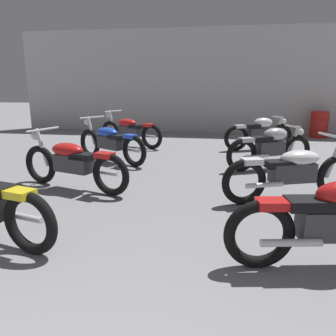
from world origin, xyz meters
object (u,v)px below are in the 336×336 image
object	(u,v)px
motorcycle_left_row_4	(130,130)
motorcycle_right_row_4	(259,133)
motorcycle_right_row_2	(293,171)
motorcycle_right_row_3	(271,147)
motorcycle_right_row_1	(331,222)
oil_drum	(319,124)
motorcycle_left_row_2	(72,162)
motorcycle_left_row_3	(110,142)

from	to	relation	value
motorcycle_left_row_4	motorcycle_right_row_4	bearing A→B (deg)	1.14
motorcycle_right_row_2	motorcycle_right_row_3	distance (m)	1.94
motorcycle_right_row_1	motorcycle_right_row_4	world-z (taller)	same
motorcycle_right_row_3	motorcycle_right_row_4	bearing A→B (deg)	90.33
motorcycle_right_row_1	oil_drum	world-z (taller)	motorcycle_right_row_1
motorcycle_left_row_4	oil_drum	distance (m)	6.25
motorcycle_left_row_2	motorcycle_right_row_4	world-z (taller)	motorcycle_left_row_2
motorcycle_right_row_3	oil_drum	bearing A→B (deg)	65.34
motorcycle_right_row_2	oil_drum	xyz separation A→B (m)	(2.07, 6.61, -0.03)
motorcycle_left_row_3	oil_drum	size ratio (longest dim) A/B	2.27
motorcycle_left_row_4	motorcycle_right_row_1	size ratio (longest dim) A/B	1.03
motorcycle_left_row_2	oil_drum	xyz separation A→B (m)	(5.52, 6.58, -0.03)
motorcycle_right_row_3	oil_drum	xyz separation A→B (m)	(2.14, 4.67, -0.03)
motorcycle_left_row_3	motorcycle_right_row_1	xyz separation A→B (m)	(3.49, -3.94, 0.01)
motorcycle_left_row_3	motorcycle_right_row_3	size ratio (longest dim) A/B	1.07
motorcycle_left_row_3	motorcycle_right_row_3	bearing A→B (deg)	-2.14
motorcycle_right_row_3	motorcycle_right_row_4	world-z (taller)	same
motorcycle_right_row_4	motorcycle_right_row_1	bearing A→B (deg)	-89.44
motorcycle_right_row_4	motorcycle_left_row_3	bearing A→B (deg)	-149.89
motorcycle_left_row_3	motorcycle_right_row_4	bearing A→B (deg)	30.11
motorcycle_left_row_3	oil_drum	xyz separation A→B (m)	(5.59, 4.54, -0.03)
motorcycle_left_row_4	motorcycle_right_row_3	size ratio (longest dim) A/B	1.13
motorcycle_right_row_2	motorcycle_left_row_3	bearing A→B (deg)	149.52
motorcycle_right_row_4	oil_drum	world-z (taller)	motorcycle_right_row_4
motorcycle_right_row_2	motorcycle_right_row_3	xyz separation A→B (m)	(-0.07, 1.94, 0.01)
motorcycle_right_row_1	motorcycle_right_row_3	xyz separation A→B (m)	(-0.05, 3.81, 0.00)
motorcycle_right_row_4	oil_drum	bearing A→B (deg)	49.80
motorcycle_right_row_1	oil_drum	distance (m)	8.73
motorcycle_left_row_4	motorcycle_right_row_4	xyz separation A→B (m)	(3.52, 0.07, 0.01)
motorcycle_left_row_3	motorcycle_right_row_1	bearing A→B (deg)	-48.46
oil_drum	motorcycle_right_row_2	bearing A→B (deg)	-107.42
motorcycle_left_row_4	oil_drum	size ratio (longest dim) A/B	2.38
motorcycle_left_row_2	motorcycle_left_row_3	xyz separation A→B (m)	(-0.06, 2.04, 0.00)
motorcycle_right_row_1	motorcycle_right_row_4	bearing A→B (deg)	90.56
motorcycle_right_row_1	motorcycle_right_row_2	world-z (taller)	motorcycle_right_row_2
motorcycle_left_row_4	motorcycle_right_row_2	bearing A→B (deg)	-47.89
motorcycle_right_row_4	motorcycle_right_row_3	bearing A→B (deg)	-89.67
motorcycle_right_row_1	motorcycle_right_row_4	size ratio (longest dim) A/B	1.06
motorcycle_left_row_2	motorcycle_right_row_1	bearing A→B (deg)	-28.94
motorcycle_left_row_2	motorcycle_right_row_3	xyz separation A→B (m)	(3.38, 1.91, 0.01)
motorcycle_left_row_2	motorcycle_left_row_4	distance (m)	3.96
motorcycle_left_row_3	motorcycle_left_row_4	world-z (taller)	same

